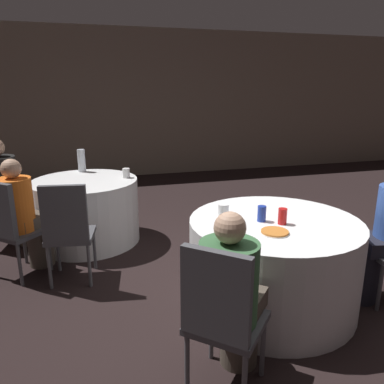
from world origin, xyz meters
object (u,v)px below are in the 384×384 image
object	(u,v)px
table_near	(273,263)
bottle_far	(81,161)
table_far	(87,211)
soda_can_red	(282,216)
chair_far_southwest	(8,222)
chair_near_southwest	(221,312)
soda_can_blue	(262,214)
chair_far_south	(68,226)
person_black_shirt	(6,191)
pizza_plate_near	(275,232)
person_orange_shirt	(25,217)
person_green_jacket	(232,297)

from	to	relation	value
table_near	bottle_far	bearing A→B (deg)	123.14
table_far	soda_can_red	size ratio (longest dim) A/B	9.58
chair_far_southwest	bottle_far	bearing A→B (deg)	103.55
chair_near_southwest	table_far	bearing A→B (deg)	147.57
soda_can_blue	bottle_far	distance (m)	2.58
soda_can_red	chair_far_southwest	bearing A→B (deg)	152.45
chair_far_south	chair_far_southwest	distance (m)	0.57
table_near	person_black_shirt	xyz separation A→B (m)	(-2.26, 1.91, 0.26)
chair_far_south	soda_can_red	distance (m)	1.82
soda_can_red	table_near	bearing A→B (deg)	97.43
chair_far_south	pizza_plate_near	bearing A→B (deg)	-26.03
chair_near_southwest	chair_far_south	distance (m)	1.79
person_orange_shirt	soda_can_red	world-z (taller)	person_orange_shirt
table_far	soda_can_red	xyz separation A→B (m)	(1.44, -1.85, 0.42)
pizza_plate_near	bottle_far	bearing A→B (deg)	118.21
table_near	person_black_shirt	size ratio (longest dim) A/B	1.12
table_near	pizza_plate_near	size ratio (longest dim) A/B	6.40
soda_can_red	bottle_far	world-z (taller)	bottle_far
chair_far_south	chair_far_southwest	bearing A→B (deg)	163.52
person_green_jacket	soda_can_red	xyz separation A→B (m)	(0.63, 0.59, 0.23)
chair_far_south	person_black_shirt	world-z (taller)	person_black_shirt
chair_far_southwest	bottle_far	xyz separation A→B (m)	(0.65, 1.20, 0.31)
soda_can_blue	chair_far_southwest	bearing A→B (deg)	153.21
person_orange_shirt	soda_can_blue	size ratio (longest dim) A/B	9.11
chair_far_south	person_green_jacket	distance (m)	1.74
chair_far_southwest	bottle_far	size ratio (longest dim) A/B	3.45
chair_near_southwest	bottle_far	xyz separation A→B (m)	(-0.71, 3.02, 0.31)
chair_near_southwest	person_green_jacket	xyz separation A→B (m)	(0.12, 0.13, -0.00)
table_far	bottle_far	world-z (taller)	bottle_far
chair_near_southwest	soda_can_blue	distance (m)	1.05
chair_far_south	bottle_far	distance (m)	1.48
person_green_jacket	pizza_plate_near	world-z (taller)	person_green_jacket
person_green_jacket	person_orange_shirt	bearing A→B (deg)	169.19
soda_can_blue	chair_near_southwest	bearing A→B (deg)	-127.29
chair_far_southwest	soda_can_blue	size ratio (longest dim) A/B	7.72
table_near	person_orange_shirt	world-z (taller)	person_orange_shirt
person_orange_shirt	soda_can_red	distance (m)	2.35
person_orange_shirt	soda_can_blue	world-z (taller)	person_orange_shirt
chair_far_south	table_near	bearing A→B (deg)	-17.19
chair_far_south	person_green_jacket	xyz separation A→B (m)	(0.96, -1.45, -0.00)
table_near	chair_near_southwest	distance (m)	1.10
person_green_jacket	chair_far_south	bearing A→B (deg)	166.08
person_green_jacket	person_black_shirt	xyz separation A→B (m)	(-1.64, 2.58, 0.07)
bottle_far	person_orange_shirt	bearing A→B (deg)	-116.27
person_black_shirt	table_far	bearing A→B (deg)	90.00
chair_near_southwest	person_orange_shirt	bearing A→B (deg)	165.01
chair_far_southwest	person_orange_shirt	size ratio (longest dim) A/B	0.85
table_far	chair_near_southwest	xyz separation A→B (m)	(0.69, -2.56, 0.19)
chair_far_south	bottle_far	bearing A→B (deg)	93.60
table_near	chair_far_southwest	size ratio (longest dim) A/B	1.42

